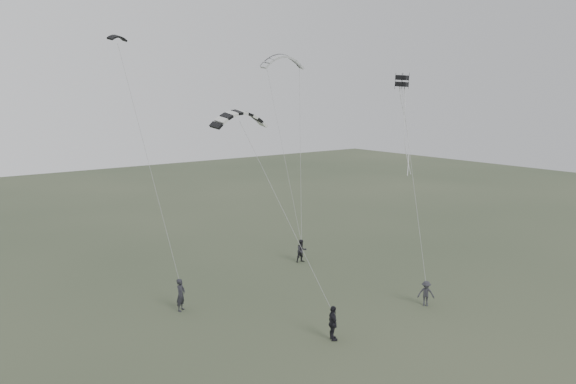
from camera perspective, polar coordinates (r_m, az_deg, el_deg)
ground at (r=32.28m, az=3.93°, el=-12.52°), size 140.00×140.00×0.00m
flyer_left at (r=33.30m, az=-10.84°, el=-10.21°), size 0.83×0.77×1.90m
flyer_right at (r=41.74m, az=1.39°, el=-6.00°), size 0.92×0.76×1.71m
flyer_center at (r=29.16m, az=4.59°, el=-13.14°), size 0.85×1.15×1.81m
flyer_far at (r=34.46m, az=13.84°, el=-9.97°), size 1.08×1.09×1.51m
kite_dark_small at (r=35.31m, az=-16.96°, el=14.90°), size 1.38×1.01×0.55m
kite_pale_large at (r=45.49m, az=-0.50°, el=13.63°), size 3.72×1.80×1.63m
kite_striped at (r=31.12m, az=-4.94°, el=8.08°), size 3.31×1.06×1.40m
kite_box at (r=39.59m, az=11.51°, el=11.00°), size 1.00×1.03×0.80m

